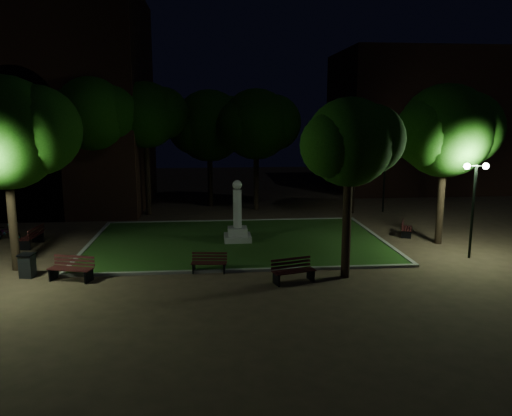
% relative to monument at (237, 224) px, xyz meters
% --- Properties ---
extents(ground, '(80.00, 80.00, 0.00)m').
position_rel_monument_xyz_m(ground, '(0.00, -2.00, -0.96)').
color(ground, '#463424').
extents(lawn, '(15.00, 10.00, 0.08)m').
position_rel_monument_xyz_m(lawn, '(0.00, 0.00, -0.92)').
color(lawn, '#214214').
rests_on(lawn, ground).
extents(lawn_kerb, '(15.40, 10.40, 0.12)m').
position_rel_monument_xyz_m(lawn_kerb, '(0.00, 0.00, -0.90)').
color(lawn_kerb, slate).
rests_on(lawn_kerb, ground).
extents(monument, '(1.40, 1.40, 3.20)m').
position_rel_monument_xyz_m(monument, '(0.00, 0.00, 0.00)').
color(monument, gray).
rests_on(monument, lawn).
extents(building_main, '(20.00, 12.00, 15.00)m').
position_rel_monument_xyz_m(building_main, '(-15.86, 11.79, 6.42)').
color(building_main, '#452519').
rests_on(building_main, ground).
extents(building_far, '(16.00, 10.00, 12.00)m').
position_rel_monument_xyz_m(building_far, '(18.00, 18.00, 5.04)').
color(building_far, '#452519').
rests_on(building_far, ground).
extents(tree_west, '(5.78, 4.72, 8.22)m').
position_rel_monument_xyz_m(tree_west, '(-9.67, -3.92, 4.90)').
color(tree_west, black).
rests_on(tree_west, ground).
extents(tree_north_wl, '(5.27, 4.30, 8.73)m').
position_rel_monument_xyz_m(tree_north_wl, '(-5.41, 7.82, 5.61)').
color(tree_north_wl, black).
rests_on(tree_north_wl, ground).
extents(tree_north_er, '(5.92, 4.83, 8.38)m').
position_rel_monument_xyz_m(tree_north_er, '(1.93, 8.97, 5.00)').
color(tree_north_er, black).
rests_on(tree_north_er, ground).
extents(tree_ne, '(5.70, 4.65, 7.44)m').
position_rel_monument_xyz_m(tree_ne, '(8.29, 7.17, 4.15)').
color(tree_ne, black).
rests_on(tree_ne, ground).
extents(tree_east, '(5.73, 4.68, 8.15)m').
position_rel_monument_xyz_m(tree_east, '(10.48, -1.28, 4.85)').
color(tree_east, black).
rests_on(tree_east, ground).
extents(tree_se, '(4.33, 3.53, 7.30)m').
position_rel_monument_xyz_m(tree_se, '(4.17, -6.18, 4.56)').
color(tree_se, black).
rests_on(tree_se, ground).
extents(tree_nw, '(5.79, 4.73, 9.02)m').
position_rel_monument_xyz_m(tree_nw, '(-8.42, 6.75, 5.69)').
color(tree_nw, black).
rests_on(tree_nw, ground).
extents(tree_far_north, '(6.27, 5.12, 8.38)m').
position_rel_monument_xyz_m(tree_far_north, '(-1.27, 10.83, 4.87)').
color(tree_far_north, black).
rests_on(tree_far_north, ground).
extents(lamppost_se, '(1.18, 0.28, 4.44)m').
position_rel_monument_xyz_m(lamppost_se, '(10.63, -3.98, 2.15)').
color(lamppost_se, black).
rests_on(lamppost_se, ground).
extents(lamppost_nw, '(1.18, 0.28, 4.50)m').
position_rel_monument_xyz_m(lamppost_nw, '(-12.80, 7.97, 2.19)').
color(lamppost_nw, black).
rests_on(lamppost_nw, ground).
extents(lamppost_ne, '(1.18, 0.28, 4.12)m').
position_rel_monument_xyz_m(lamppost_ne, '(10.49, 7.45, 1.96)').
color(lamppost_ne, black).
rests_on(lamppost_ne, ground).
extents(bench_near_left, '(1.54, 0.69, 0.82)m').
position_rel_monument_xyz_m(bench_near_left, '(-1.49, -5.00, -0.57)').
color(bench_near_left, black).
rests_on(bench_near_left, ground).
extents(bench_near_right, '(1.83, 1.05, 0.95)m').
position_rel_monument_xyz_m(bench_near_right, '(1.85, -6.61, -0.51)').
color(bench_near_right, black).
rests_on(bench_near_right, ground).
extents(bench_west_near, '(1.89, 1.10, 0.98)m').
position_rel_monument_xyz_m(bench_west_near, '(-7.02, -5.55, -0.50)').
color(bench_west_near, black).
rests_on(bench_west_near, ground).
extents(bench_left_side, '(0.81, 1.89, 1.01)m').
position_rel_monument_xyz_m(bench_left_side, '(-10.46, 0.12, -0.48)').
color(bench_left_side, black).
rests_on(bench_left_side, ground).
extents(bench_right_side, '(1.09, 1.58, 0.82)m').
position_rel_monument_xyz_m(bench_right_side, '(9.36, 0.54, -0.57)').
color(bench_right_side, black).
rests_on(bench_right_side, ground).
extents(trash_bin, '(0.65, 0.65, 0.99)m').
position_rel_monument_xyz_m(trash_bin, '(-8.94, -4.98, -0.45)').
color(trash_bin, black).
rests_on(trash_bin, ground).
extents(bicycle, '(2.03, 1.44, 1.01)m').
position_rel_monument_xyz_m(bicycle, '(-12.19, 1.30, -0.45)').
color(bicycle, black).
rests_on(bicycle, ground).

